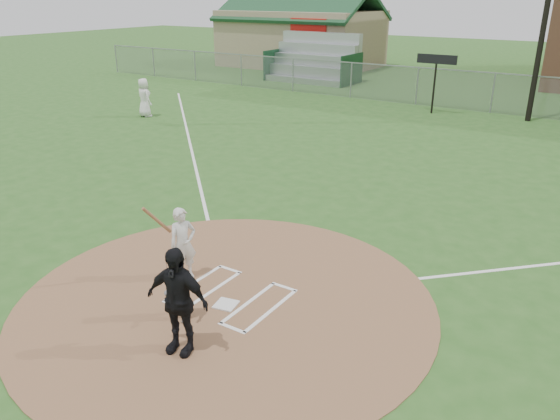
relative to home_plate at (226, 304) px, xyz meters
The scene contains 13 objects.
ground 0.22m from the home_plate, 125.75° to the left, with size 140.00×140.00×0.00m, color #29551D.
dirt_circle 0.22m from the home_plate, 125.75° to the left, with size 8.40×8.40×0.02m, color #8C6142.
home_plate is the anchor object (origin of this frame).
foul_line_third 12.95m from the home_plate, 134.84° to the left, with size 0.10×24.00×0.01m, color white.
catcher 1.14m from the home_plate, 115.98° to the right, with size 0.61×0.48×1.26m, color slate.
umpire 1.85m from the home_plate, 81.35° to the right, with size 1.15×0.48×1.96m, color black.
ondeck_player 18.66m from the home_plate, 140.60° to the left, with size 0.92×0.60×1.87m, color white.
batters_boxes 0.35m from the home_plate, 111.36° to the left, with size 2.08×1.88×0.01m.
batter_at_plate 1.71m from the home_plate, 164.22° to the left, with size 0.75×1.04×1.78m.
outfield_fence 22.20m from the home_plate, 90.33° to the left, with size 56.08×0.08×2.03m.
bleachers 29.51m from the home_plate, 116.46° to the left, with size 6.08×3.20×3.20m.
clubhouse 37.88m from the home_plate, 118.65° to the left, with size 12.20×8.71×6.23m.
scoreboard_sign 20.68m from the home_plate, 97.35° to the left, with size 2.00×0.10×2.93m.
Camera 1 is at (6.12, -7.45, 5.82)m, focal length 35.00 mm.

